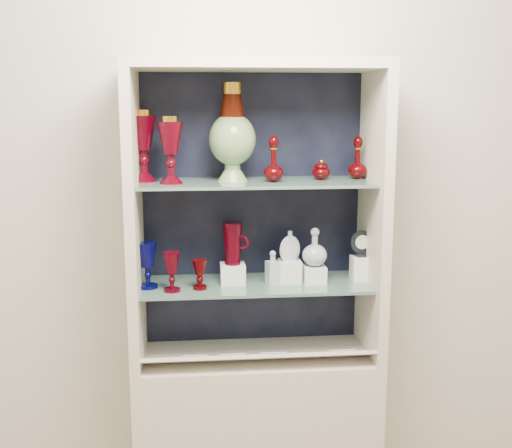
{
  "coord_description": "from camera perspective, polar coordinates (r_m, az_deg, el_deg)",
  "views": [
    {
      "loc": [
        -0.24,
        -0.98,
        1.78
      ],
      "look_at": [
        0.0,
        1.53,
        1.3
      ],
      "focal_mm": 45.0,
      "sensor_mm": 36.0,
      "label": 1
    }
  ],
  "objects": [
    {
      "name": "flat_flask",
      "position": [
        2.62,
        3.03,
        -1.91
      ],
      "size": [
        0.1,
        0.06,
        0.13
      ],
      "primitive_type": null,
      "rotation": [
        0.0,
        0.0,
        0.27
      ],
      "color": "silver",
      "rests_on": "riser_flat_flask"
    },
    {
      "name": "ruby_pitcher",
      "position": [
        2.6,
        -2.1,
        -1.74
      ],
      "size": [
        0.15,
        0.13,
        0.17
      ],
      "primitive_type": null,
      "rotation": [
        0.0,
        0.0,
        -0.43
      ],
      "color": "#47010D",
      "rests_on": "riser_ruby_pitcher"
    },
    {
      "name": "lidded_bowl",
      "position": [
        2.62,
        5.81,
        4.86
      ],
      "size": [
        0.08,
        0.08,
        0.08
      ],
      "primitive_type": null,
      "rotation": [
        0.0,
        0.0,
        0.03
      ],
      "color": "#430103",
      "rests_on": "shelf_upper"
    },
    {
      "name": "cabinet_side_left",
      "position": [
        2.56,
        -10.76,
        0.36
      ],
      "size": [
        0.04,
        0.4,
        1.15
      ],
      "primitive_type": "cube",
      "color": "beige",
      "rests_on": "cabinet_base"
    },
    {
      "name": "shelf_lower",
      "position": [
        2.64,
        -0.04,
        -5.38
      ],
      "size": [
        0.92,
        0.34,
        0.01
      ],
      "primitive_type": "cube",
      "color": "slate",
      "rests_on": "cabinet_side_left"
    },
    {
      "name": "clear_round_decanter",
      "position": [
        2.62,
        5.24,
        -2.13
      ],
      "size": [
        0.11,
        0.11,
        0.15
      ],
      "primitive_type": null,
      "rotation": [
        0.0,
        0.0,
        0.04
      ],
      "color": "#A4AFBE",
      "rests_on": "riser_clear_round_decanter"
    },
    {
      "name": "riser_flat_flask",
      "position": [
        2.65,
        3.01,
        -4.21
      ],
      "size": [
        0.09,
        0.09,
        0.09
      ],
      "primitive_type": "cube",
      "color": "silver",
      "rests_on": "shelf_lower"
    },
    {
      "name": "ruby_decanter_a",
      "position": [
        2.53,
        1.58,
        6.05
      ],
      "size": [
        0.1,
        0.1,
        0.2
      ],
      "primitive_type": null,
      "rotation": [
        0.0,
        0.0,
        0.25
      ],
      "color": "#430103",
      "rests_on": "shelf_upper"
    },
    {
      "name": "riser_ruby_pitcher",
      "position": [
        2.63,
        -2.08,
        -4.43
      ],
      "size": [
        0.1,
        0.1,
        0.08
      ],
      "primitive_type": "cube",
      "color": "silver",
      "rests_on": "shelf_lower"
    },
    {
      "name": "cabinet_top_cap",
      "position": [
        2.52,
        0.0,
        13.97
      ],
      "size": [
        1.0,
        0.4,
        0.04
      ],
      "primitive_type": "cube",
      "color": "beige",
      "rests_on": "cabinet_side_left"
    },
    {
      "name": "cabinet_side_right",
      "position": [
        2.65,
        10.4,
        0.72
      ],
      "size": [
        0.04,
        0.4,
        1.15
      ],
      "primitive_type": "cube",
      "color": "beige",
      "rests_on": "cabinet_base"
    },
    {
      "name": "riser_clear_round_decanter",
      "position": [
        2.65,
        5.2,
        -4.47
      ],
      "size": [
        0.09,
        0.09,
        0.07
      ],
      "primitive_type": "cube",
      "color": "silver",
      "rests_on": "shelf_lower"
    },
    {
      "name": "ruby_goblet_small",
      "position": [
        2.55,
        -5.03,
        -4.49
      ],
      "size": [
        0.08,
        0.08,
        0.12
      ],
      "primitive_type": null,
      "rotation": [
        0.0,
        0.0,
        -0.43
      ],
      "color": "#430103",
      "rests_on": "shelf_lower"
    },
    {
      "name": "label_card_2",
      "position": [
        2.61,
        1.47,
        -11.41
      ],
      "size": [
        0.1,
        0.06,
        0.03
      ],
      "primitive_type": "cube",
      "rotation": [
        -0.44,
        0.0,
        0.0
      ],
      "color": "white",
      "rests_on": "label_ledge"
    },
    {
      "name": "cabinet_back_panel",
      "position": [
        2.75,
        -0.38,
        1.25
      ],
      "size": [
        0.98,
        0.02,
        1.15
      ],
      "primitive_type": "cube",
      "color": "black",
      "rests_on": "cabinet_base"
    },
    {
      "name": "riser_cameo_medallion",
      "position": [
        2.7,
        9.3,
        -3.92
      ],
      "size": [
        0.08,
        0.08,
        0.1
      ],
      "primitive_type": "cube",
      "color": "silver",
      "rests_on": "shelf_lower"
    },
    {
      "name": "shelf_upper",
      "position": [
        2.56,
        -0.04,
        3.7
      ],
      "size": [
        0.92,
        0.34,
        0.01
      ],
      "primitive_type": "cube",
      "color": "slate",
      "rests_on": "cabinet_side_left"
    },
    {
      "name": "clear_square_bottle",
      "position": [
        2.6,
        1.49,
        -3.88
      ],
      "size": [
        0.06,
        0.06,
        0.14
      ],
      "primitive_type": null,
      "rotation": [
        0.0,
        0.0,
        0.31
      ],
      "color": "#A4AFBE",
      "rests_on": "shelf_lower"
    },
    {
      "name": "wall_back",
      "position": [
        2.76,
        -0.44,
        2.88
      ],
      "size": [
        3.5,
        0.02,
        2.8
      ],
      "primitive_type": "cube",
      "color": "silver",
      "rests_on": "ground"
    },
    {
      "name": "label_ledge",
      "position": [
        2.61,
        0.24,
        -11.76
      ],
      "size": [
        0.92,
        0.17,
        0.09
      ],
      "primitive_type": "cube",
      "rotation": [
        -0.44,
        0.0,
        0.0
      ],
      "color": "beige",
      "rests_on": "cabinet_base"
    },
    {
      "name": "pedestal_lamp_right",
      "position": [
        2.49,
        -7.6,
        6.53
      ],
      "size": [
        0.11,
        0.11,
        0.26
      ],
      "primitive_type": null,
      "rotation": [
        0.0,
        0.0,
        -0.11
      ],
      "color": "#47010D",
      "rests_on": "shelf_upper"
    },
    {
      "name": "label_card_1",
      "position": [
        2.65,
        7.58,
        -11.09
      ],
      "size": [
        0.1,
        0.06,
        0.03
      ],
      "primitive_type": "cube",
      "rotation": [
        -0.44,
        0.0,
        0.0
      ],
      "color": "white",
      "rests_on": "label_ledge"
    },
    {
      "name": "cobalt_goblet",
      "position": [
        2.59,
        -9.61,
        -3.65
      ],
      "size": [
        0.09,
        0.09,
        0.18
      ],
      "primitive_type": null,
      "rotation": [
        0.0,
        0.0,
        0.25
      ],
      "color": "#00013E",
      "rests_on": "shelf_lower"
    },
    {
      "name": "enamel_urn",
      "position": [
        2.55,
        -2.12,
        8.14
      ],
      "size": [
        0.22,
        0.22,
        0.38
      ],
      "primitive_type": null,
      "rotation": [
        0.0,
        0.0,
        0.17
      ],
      "color": "#094624",
      "rests_on": "shelf_upper"
    },
    {
      "name": "label_card_0",
      "position": [
        2.59,
        -5.49,
        -11.61
      ],
      "size": [
        0.1,
        0.06,
        0.03
      ],
      "primitive_type": "cube",
      "rotation": [
        -0.44,
        0.0,
        0.0
      ],
      "color": "white",
      "rests_on": "label_ledge"
    },
    {
      "name": "cameo_medallion",
      "position": [
        2.68,
        9.37,
        -1.69
      ],
      "size": [
        0.1,
        0.05,
        0.12
      ],
      "primitive_type": null,
      "rotation": [
        0.0,
        0.0,
        0.16
      ],
      "color": "black",
      "rests_on": "riser_cameo_medallion"
    },
    {
      "name": "ruby_decanter_b",
      "position": [
        2.66,
        9.03,
        5.95
      ],
      "size": [
        0.08,
        0.08,
        0.18
      ],
      "primitive_type": null,
      "rotation": [
        0.0,
        0.0,
        0.02
      ],
      "color": "#430103",
      "rests_on": "shelf_upper"
    },
    {
      "name": "ruby_goblet_tall",
      "position": [
        2.53,
        -7.5,
        -4.24
      ],
      "size": [
        0.07,
        0.07,
        0.16
      ],
      "primitive_type": null,
      "rotation": [
        0.0,
        0.0,
        0.07
      ],
      "color": "#47010D",
      "rests_on": "shelf_lower"
    },
    {
      "name": "label_card_3",
      "position": [
        2.59,
        -2.13,
        -11.53
      ],
      "size": [
        0.1,
        0.06,
        0.03
      ],
      "primitive_type": "cube",
      "rotation": [
        -0.44,
        0.0,
        0.0
      ],
      "color": "white",
      "rests_on": "label_ledge"
    },
    {
      "name": "pedestal_lamp_left",
      "position": [
        2.58,
        -9.97,
        6.86
      ],
      "size": [
        0.12,
        0.12,
        0.28
      ],
      "primitive_type": null,
      "rotation": [
        0.0,
        0.0,
        0.1
      ],
      "color": "#47010D",
      "rests_on": "shelf_upper"
    },
    {
      "name": "cabinet_base",
      "position": [
        2.88,
        0.0,
        -18.38
      ],
      "size": [
        1.0,
        0.4,
        0.75
      ],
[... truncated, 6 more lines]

